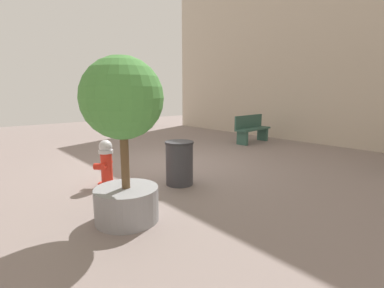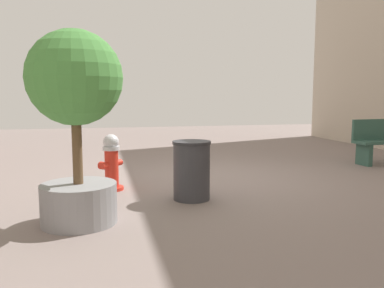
{
  "view_description": "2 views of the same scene",
  "coord_description": "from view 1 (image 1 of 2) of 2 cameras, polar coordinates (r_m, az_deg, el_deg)",
  "views": [
    {
      "loc": [
        3.88,
        5.31,
        1.71
      ],
      "look_at": [
        0.52,
        1.42,
        0.77
      ],
      "focal_mm": 26.09,
      "sensor_mm": 36.0,
      "label": 1
    },
    {
      "loc": [
        1.96,
        6.62,
        1.45
      ],
      "look_at": [
        0.74,
        1.39,
        0.8
      ],
      "focal_mm": 37.1,
      "sensor_mm": 36.0,
      "label": 2
    }
  ],
  "objects": [
    {
      "name": "planter_tree",
      "position": [
        3.69,
        -13.88,
        4.17
      ],
      "size": [
        1.06,
        1.06,
        2.18
      ],
      "color": "gray",
      "rests_on": "ground_plane"
    },
    {
      "name": "ground_plane",
      "position": [
        6.79,
        -4.55,
        -4.23
      ],
      "size": [
        23.4,
        23.4,
        0.0
      ],
      "primitive_type": "plane",
      "color": "gray"
    },
    {
      "name": "bench_near",
      "position": [
        9.97,
        12.08,
        3.13
      ],
      "size": [
        1.62,
        0.55,
        0.95
      ],
      "color": "#33594C",
      "rests_on": "ground_plane"
    },
    {
      "name": "trash_bin",
      "position": [
        5.26,
        -2.59,
        -3.88
      ],
      "size": [
        0.54,
        0.54,
        0.82
      ],
      "color": "#38383D",
      "rests_on": "ground_plane"
    },
    {
      "name": "fire_hydrant",
      "position": [
        5.41,
        -17.16,
        -3.74
      ],
      "size": [
        0.39,
        0.39,
        0.87
      ],
      "color": "red",
      "rests_on": "ground_plane"
    }
  ]
}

